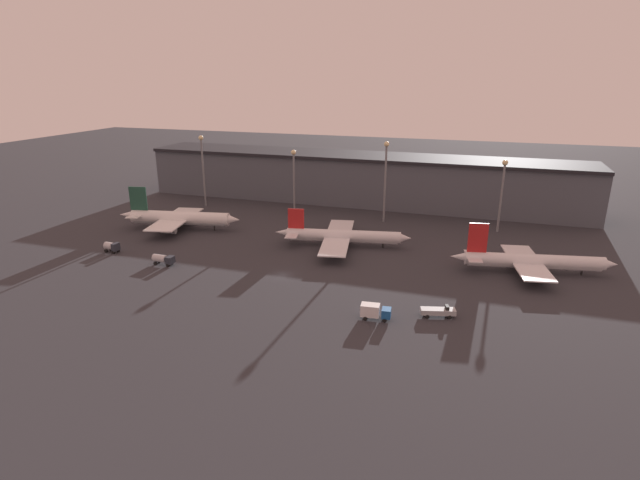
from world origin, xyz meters
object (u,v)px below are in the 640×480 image
airplane_1 (341,236)px  service_vehicle_3 (375,311)px  airplane_0 (179,218)px  airplane_2 (531,261)px  service_vehicle_0 (163,259)px  service_vehicle_1 (438,311)px  service_vehicle_2 (112,247)px

airplane_1 → service_vehicle_3: airplane_1 is taller
airplane_0 → airplane_2: airplane_0 is taller
airplane_0 → airplane_1: airplane_0 is taller
airplane_1 → airplane_2: bearing=-16.5°
airplane_1 → service_vehicle_0: (-41.84, -30.28, -1.47)m
airplane_0 → service_vehicle_1: (88.74, -37.89, -2.54)m
service_vehicle_0 → service_vehicle_3: size_ratio=0.95×
airplane_2 → service_vehicle_3: bearing=-141.8°
airplane_0 → service_vehicle_0: 33.30m
airplane_0 → airplane_1: bearing=-10.4°
service_vehicle_0 → service_vehicle_2: service_vehicle_2 is taller
airplane_0 → airplane_2: 109.32m
service_vehicle_2 → service_vehicle_1: bearing=-2.1°
airplane_2 → service_vehicle_0: (-94.73, -24.97, -1.55)m
airplane_1 → airplane_2: size_ratio=0.98×
airplane_1 → airplane_2: (52.90, -5.31, 0.08)m
airplane_0 → service_vehicle_0: airplane_0 is taller
service_vehicle_1 → service_vehicle_3: (-12.80, -5.27, 0.57)m
service_vehicle_1 → service_vehicle_2: service_vehicle_2 is taller
airplane_2 → airplane_1: bearing=163.5°
airplane_1 → airplane_2: 53.16m
service_vehicle_3 → service_vehicle_0: bearing=162.2°
airplane_2 → service_vehicle_2: bearing=179.5°
service_vehicle_3 → airplane_0: bearing=144.8°
service_vehicle_0 → service_vehicle_3: service_vehicle_3 is taller
service_vehicle_0 → service_vehicle_3: bearing=-10.6°
airplane_0 → airplane_2: bearing=-13.3°
service_vehicle_2 → airplane_2: bearing=15.5°
airplane_0 → service_vehicle_1: 96.52m
service_vehicle_3 → airplane_2: bearing=43.3°
service_vehicle_1 → service_vehicle_2: 95.44m
service_vehicle_1 → service_vehicle_3: bearing=-172.6°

